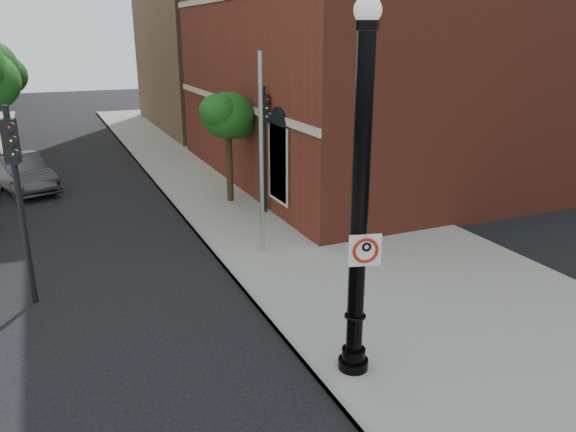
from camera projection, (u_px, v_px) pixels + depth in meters
name	position (u px, v px, depth m)	size (l,w,h in m)	color
ground	(215.00, 412.00, 9.59)	(120.00, 120.00, 0.00)	black
sidewalk_right	(295.00, 208.00, 20.57)	(8.00, 60.00, 0.12)	gray
curb_edge	(189.00, 222.00, 19.06)	(0.10, 60.00, 0.14)	gray
brick_wall_building	(456.00, 31.00, 25.94)	(22.30, 16.30, 12.50)	maroon
bg_building_tan_b	(307.00, 21.00, 39.64)	(22.00, 14.00, 14.00)	#8C6A4C
lamppost	(359.00, 218.00, 9.73)	(0.57, 0.57, 6.73)	black
no_parking_sign	(365.00, 250.00, 9.77)	(0.58, 0.18, 0.59)	white
parked_car	(22.00, 173.00, 22.89)	(1.56, 4.47, 1.47)	#333338
traffic_signal_left	(16.00, 175.00, 12.53)	(0.35, 0.41, 4.69)	black
traffic_signal_right	(264.00, 130.00, 19.07)	(0.34, 0.39, 4.50)	black
utility_pole	(261.00, 159.00, 15.51)	(0.11, 0.11, 5.73)	#999999
street_tree_c	(228.00, 117.00, 20.36)	(2.31, 2.09, 4.16)	#2F2012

